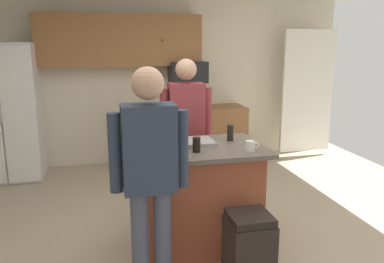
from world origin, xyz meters
TOP-DOWN VIEW (x-y plane):
  - floor at (0.00, 0.00)m, footprint 7.04×7.04m
  - back_wall at (0.00, 2.80)m, footprint 6.40×0.10m
  - french_door_window_panel at (2.60, 2.40)m, footprint 0.90×0.06m
  - cabinet_run_upper at (-0.40, 2.60)m, footprint 2.40×0.38m
  - cabinet_run_lower at (0.60, 2.48)m, footprint 1.80×0.63m
  - refrigerator at (-2.00, 2.38)m, footprint 0.86×0.76m
  - microwave_over_range at (0.60, 2.50)m, footprint 0.56×0.40m
  - kitchen_island at (0.13, -0.09)m, footprint 1.16×0.83m
  - person_guest_by_door at (-0.40, -0.72)m, footprint 0.57×0.23m
  - person_elder_center at (0.17, 0.67)m, footprint 0.57×0.23m
  - glass_short_whisky at (-0.30, -0.06)m, footprint 0.07×0.07m
  - glass_pilsner at (0.06, -0.26)m, footprint 0.07×0.07m
  - mug_blue_stoneware at (0.52, -0.34)m, footprint 0.12×0.08m
  - glass_dark_ale at (0.46, 0.05)m, footprint 0.06×0.06m
  - serving_tray at (0.05, -0.02)m, footprint 0.44×0.30m
  - trash_bin at (0.35, -0.79)m, footprint 0.34×0.34m

SIDE VIEW (x-z plane):
  - floor at x=0.00m, z-range 0.00..0.00m
  - trash_bin at x=0.35m, z-range 0.00..0.61m
  - cabinet_run_lower at x=0.60m, z-range 0.00..0.90m
  - kitchen_island at x=0.13m, z-range 0.01..0.99m
  - refrigerator at x=-2.00m, z-range 0.00..1.90m
  - serving_tray at x=0.05m, z-range 0.98..1.02m
  - person_elder_center at x=0.17m, z-range 0.14..1.87m
  - person_guest_by_door at x=-0.40m, z-range 0.14..1.88m
  - mug_blue_stoneware at x=0.52m, z-range 0.98..1.07m
  - glass_pilsner at x=0.06m, z-range 0.98..1.11m
  - glass_dark_ale at x=0.46m, z-range 0.98..1.13m
  - glass_short_whisky at x=-0.30m, z-range 0.98..1.15m
  - french_door_window_panel at x=2.60m, z-range 0.10..2.10m
  - back_wall at x=0.00m, z-range 0.00..2.60m
  - microwave_over_range at x=0.60m, z-range 1.29..1.61m
  - cabinet_run_upper at x=-0.40m, z-range 1.55..2.30m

